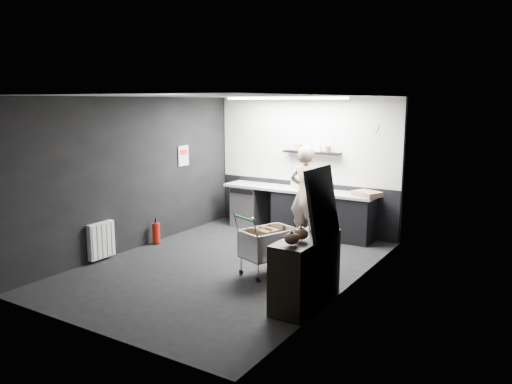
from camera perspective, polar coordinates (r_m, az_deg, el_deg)
The scene contains 22 objects.
floor at distance 8.17m, azimuth -3.18°, elevation -8.39°, with size 5.50×5.50×0.00m, color black.
ceiling at distance 7.74m, azimuth -3.38°, elevation 10.90°, with size 5.50×5.50×0.00m, color silver.
wall_back at distance 10.19m, azimuth 5.65°, elevation 3.15°, with size 5.50×5.50×0.00m, color black.
wall_front at distance 5.85m, azimuth -18.94°, elevation -2.83°, with size 5.50×5.50×0.00m, color black.
wall_left at distance 9.13m, azimuth -13.62°, elevation 2.05°, with size 5.50×5.50×0.00m, color black.
wall_right at distance 6.91m, azimuth 10.44°, elevation -0.46°, with size 5.50×5.50×0.00m, color black.
kitchen_wall_panel at distance 10.12m, azimuth 5.65°, elevation 5.94°, with size 3.95×0.02×1.70m, color silver.
dado_panel at distance 10.32m, azimuth 5.52°, elevation -1.55°, with size 3.95×0.02×1.00m, color black.
floating_shelf at distance 9.96m, azimuth 6.38°, elevation 4.53°, with size 1.20×0.22×0.04m, color black.
wall_clock at distance 9.56m, azimuth 13.26°, elevation 7.26°, with size 0.20×0.20×0.03m, color white.
poster at distance 10.04m, azimuth -8.30°, elevation 4.12°, with size 0.02×0.30×0.40m, color silver.
poster_red_band at distance 10.03m, azimuth -8.29°, elevation 4.52°, with size 0.01×0.22×0.10m, color red.
radiator at distance 8.69m, azimuth -17.28°, elevation -5.29°, with size 0.10×0.50×0.60m, color white.
ceiling_strip at distance 9.31m, azimuth 3.30°, elevation 10.64°, with size 2.40×0.20×0.04m, color white.
prep_counter at distance 9.99m, azimuth 5.42°, elevation -2.19°, with size 3.20×0.61×0.90m.
person at distance 9.39m, azimuth 5.70°, elevation -0.21°, with size 0.66×0.43×1.82m, color beige.
shopping_cart at distance 7.67m, azimuth 1.38°, elevation -6.09°, with size 0.80×1.05×0.95m.
sideboard at distance 6.55m, azimuth 5.92°, elevation -7.94°, with size 0.52×1.21×1.82m.
fire_extinguisher at distance 9.47m, azimuth -11.34°, elevation -4.51°, with size 0.14×0.14×0.47m.
cardboard_box at distance 9.35m, azimuth 12.56°, elevation -0.21°, with size 0.47×0.36×0.09m, color #A57A58.
pink_tub at distance 9.78m, azimuth 6.85°, elevation 0.70°, with size 0.19×0.19×0.19m, color beige.
white_container at distance 9.91m, azimuth 4.62°, elevation 0.78°, with size 0.17×0.13×0.15m, color white.
Camera 1 is at (4.45, -6.33, 2.64)m, focal length 35.00 mm.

